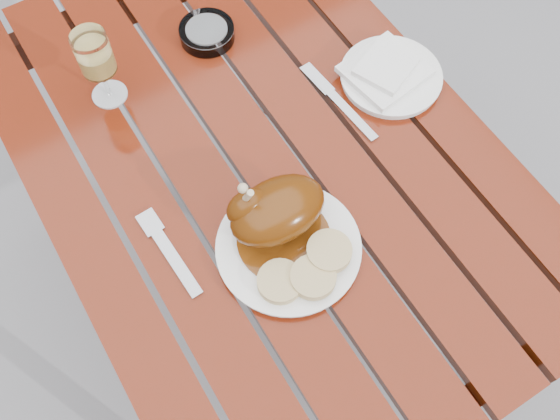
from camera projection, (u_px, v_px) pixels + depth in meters
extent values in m
plane|color=slate|center=(268.00, 290.00, 1.83)|extent=(60.00, 60.00, 0.00)
cube|color=maroon|center=(265.00, 237.00, 1.49)|extent=(0.80, 1.20, 0.75)
cylinder|color=white|center=(288.00, 248.00, 1.06)|extent=(0.28, 0.28, 0.02)
cylinder|color=#5D2C0A|center=(284.00, 239.00, 1.06)|extent=(0.16, 0.16, 0.00)
ellipsoid|color=#682F07|center=(278.00, 210.00, 1.03)|extent=(0.17, 0.11, 0.09)
ellipsoid|color=#682F07|center=(249.00, 207.00, 1.02)|extent=(0.08, 0.06, 0.07)
cylinder|color=#C6B28C|center=(244.00, 201.00, 1.01)|extent=(0.02, 0.04, 0.09)
cylinder|color=#D4BA81|center=(280.00, 282.00, 1.02)|extent=(0.08, 0.08, 0.02)
cylinder|color=#D4BA81|center=(313.00, 277.00, 1.02)|extent=(0.08, 0.08, 0.02)
cylinder|color=#D4BA81|center=(329.00, 251.00, 1.03)|extent=(0.08, 0.08, 0.02)
cylinder|color=#FBDA72|center=(99.00, 68.00, 1.15)|extent=(0.09, 0.09, 0.16)
cylinder|color=white|center=(391.00, 77.00, 1.23)|extent=(0.22, 0.22, 0.02)
cube|color=white|center=(385.00, 71.00, 1.22)|extent=(0.16, 0.15, 0.01)
cylinder|color=#B2B7BC|center=(207.00, 33.00, 1.28)|extent=(0.12, 0.12, 0.03)
cube|color=gray|center=(172.00, 256.00, 1.06)|extent=(0.03, 0.17, 0.01)
cube|color=gray|center=(344.00, 107.00, 1.20)|extent=(0.03, 0.19, 0.01)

